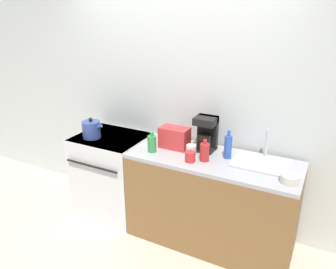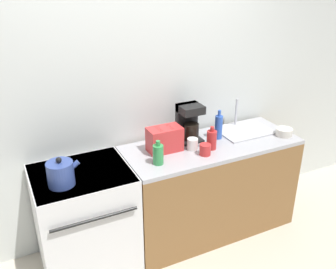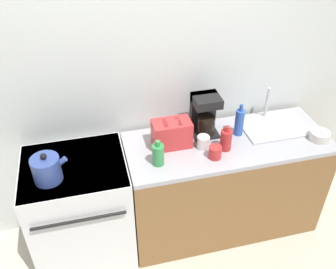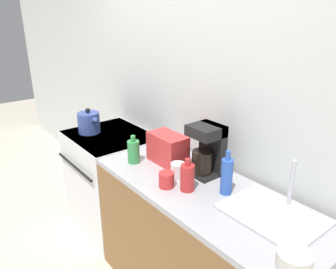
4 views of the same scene
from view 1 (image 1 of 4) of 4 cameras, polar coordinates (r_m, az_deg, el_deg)
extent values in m
plane|color=beige|center=(3.53, -3.87, -17.90)|extent=(12.00, 12.00, 0.00)
cube|color=silver|center=(3.48, 1.58, 5.77)|extent=(8.00, 0.05, 2.60)
cube|color=silver|center=(3.80, -9.54, -6.82)|extent=(0.75, 0.64, 0.92)
cube|color=black|center=(3.61, -9.97, -0.51)|extent=(0.74, 0.63, 0.02)
cylinder|color=black|center=(3.62, -13.41, -0.69)|extent=(0.21, 0.21, 0.01)
cylinder|color=black|center=(3.42, -9.06, -1.68)|extent=(0.21, 0.21, 0.01)
cylinder|color=black|center=(3.81, -10.80, 0.65)|extent=(0.21, 0.21, 0.01)
cylinder|color=black|center=(3.62, -6.55, -0.21)|extent=(0.21, 0.21, 0.01)
cylinder|color=black|center=(3.45, -13.23, -5.37)|extent=(0.64, 0.02, 0.02)
cube|color=brown|center=(3.31, 7.52, -11.62)|extent=(1.60, 0.64, 0.88)
cube|color=#A3A3A8|center=(3.09, 7.93, -4.43)|extent=(1.60, 0.64, 0.04)
cylinder|color=#33478C|center=(3.59, -13.19, 0.85)|extent=(0.19, 0.19, 0.18)
sphere|color=black|center=(3.56, -13.34, 2.54)|extent=(0.04, 0.04, 0.04)
cylinder|color=#33478C|center=(3.52, -12.10, 1.17)|extent=(0.11, 0.04, 0.09)
cube|color=red|center=(3.24, 1.13, -0.54)|extent=(0.29, 0.17, 0.21)
cube|color=black|center=(3.23, 0.34, 1.28)|extent=(0.03, 0.12, 0.01)
cube|color=black|center=(3.19, 1.95, 1.00)|extent=(0.03, 0.12, 0.01)
cube|color=black|center=(3.24, 6.38, -2.51)|extent=(0.20, 0.19, 0.02)
cube|color=black|center=(3.24, 6.93, 0.50)|extent=(0.20, 0.06, 0.34)
cube|color=black|center=(3.14, 6.60, 2.41)|extent=(0.20, 0.19, 0.07)
cylinder|color=black|center=(3.19, 6.28, -1.27)|extent=(0.14, 0.14, 0.15)
cube|color=#B7B7BC|center=(3.06, 15.95, -4.79)|extent=(0.50, 0.38, 0.01)
cylinder|color=silver|center=(3.14, 16.77, -1.54)|extent=(0.02, 0.02, 0.28)
cylinder|color=#B72828|center=(2.99, 6.38, -3.11)|extent=(0.09, 0.09, 0.17)
cylinder|color=#B72828|center=(2.95, 6.47, -1.28)|extent=(0.03, 0.03, 0.04)
cylinder|color=#2D56B7|center=(3.07, 10.41, -2.16)|extent=(0.07, 0.07, 0.22)
cylinder|color=#2D56B7|center=(3.01, 10.58, 0.22)|extent=(0.03, 0.03, 0.05)
cylinder|color=#338C47|center=(3.16, -2.81, -1.62)|extent=(0.09, 0.09, 0.16)
cylinder|color=#338C47|center=(3.12, -2.84, 0.09)|extent=(0.03, 0.03, 0.04)
cylinder|color=red|center=(2.98, 3.88, -3.86)|extent=(0.10, 0.10, 0.10)
cylinder|color=white|center=(3.10, 4.06, -2.72)|extent=(0.09, 0.09, 0.10)
cylinder|color=beige|center=(2.80, 20.46, -7.23)|extent=(0.15, 0.15, 0.07)
camera|label=2|loc=(2.57, -62.97, 13.76)|focal=40.00mm
camera|label=3|loc=(2.03, -53.34, 26.53)|focal=40.00mm
camera|label=4|loc=(1.46, 40.21, 4.82)|focal=35.00mm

